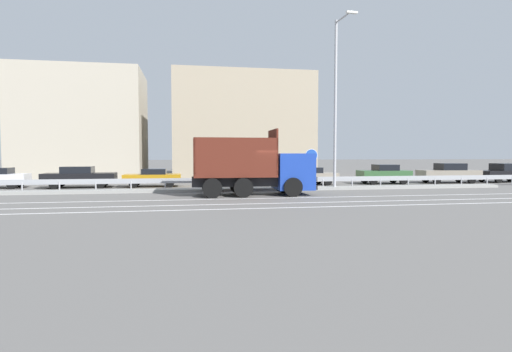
{
  "coord_description": "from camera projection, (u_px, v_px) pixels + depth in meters",
  "views": [
    {
      "loc": [
        -4.92,
        -22.06,
        2.28
      ],
      "look_at": [
        -0.86,
        1.45,
        1.0
      ],
      "focal_mm": 28.0,
      "sensor_mm": 36.0,
      "label": 1
    }
  ],
  "objects": [
    {
      "name": "ground_plane",
      "position": [
        275.0,
        195.0,
        22.66
      ],
      "size": [
        320.0,
        320.0,
        0.0
      ],
      "primitive_type": "plane",
      "color": "#605E5B"
    },
    {
      "name": "lane_strip_0",
      "position": [
        258.0,
        198.0,
        20.75
      ],
      "size": [
        59.5,
        0.16,
        0.01
      ],
      "primitive_type": "cube",
      "color": "silver",
      "rests_on": "ground_plane"
    },
    {
      "name": "lane_strip_1",
      "position": [
        266.0,
        203.0,
        18.6
      ],
      "size": [
        59.5,
        0.16,
        0.01
      ],
      "primitive_type": "cube",
      "color": "silver",
      "rests_on": "ground_plane"
    },
    {
      "name": "lane_strip_2",
      "position": [
        273.0,
        208.0,
        17.03
      ],
      "size": [
        59.5,
        0.16,
        0.01
      ],
      "primitive_type": "cube",
      "color": "silver",
      "rests_on": "ground_plane"
    },
    {
      "name": "median_island",
      "position": [
        266.0,
        189.0,
        25.42
      ],
      "size": [
        32.73,
        1.1,
        0.18
      ],
      "primitive_type": "cube",
      "color": "gray",
      "rests_on": "ground_plane"
    },
    {
      "name": "median_guardrail",
      "position": [
        262.0,
        180.0,
        26.46
      ],
      "size": [
        59.5,
        0.09,
        0.78
      ],
      "color": "#9EA0A5",
      "rests_on": "ground_plane"
    },
    {
      "name": "dump_truck",
      "position": [
        266.0,
        173.0,
        22.59
      ],
      "size": [
        6.84,
        2.77,
        3.69
      ],
      "rotation": [
        0.0,
        0.0,
        -1.58
      ],
      "color": "#19389E",
      "rests_on": "ground_plane"
    },
    {
      "name": "median_road_sign",
      "position": [
        311.0,
        168.0,
        25.87
      ],
      "size": [
        0.84,
        0.16,
        2.66
      ],
      "color": "white",
      "rests_on": "ground_plane"
    },
    {
      "name": "street_lamp_1",
      "position": [
        336.0,
        97.0,
        25.64
      ],
      "size": [
        0.71,
        2.32,
        10.89
      ],
      "color": "#ADADB2",
      "rests_on": "ground_plane"
    },
    {
      "name": "parked_car_2",
      "position": [
        80.0,
        177.0,
        27.52
      ],
      "size": [
        4.79,
        2.12,
        1.47
      ],
      "rotation": [
        0.0,
        0.0,
        -1.52
      ],
      "color": "black",
      "rests_on": "ground_plane"
    },
    {
      "name": "parked_car_3",
      "position": [
        153.0,
        177.0,
        28.36
      ],
      "size": [
        3.96,
        1.93,
        1.28
      ],
      "rotation": [
        0.0,
        0.0,
        1.58
      ],
      "color": "#B27A14",
      "rests_on": "ground_plane"
    },
    {
      "name": "parked_car_4",
      "position": [
        230.0,
        175.0,
        29.7
      ],
      "size": [
        3.89,
        1.96,
        1.42
      ],
      "rotation": [
        0.0,
        0.0,
        1.59
      ],
      "color": "#335B33",
      "rests_on": "ground_plane"
    },
    {
      "name": "parked_car_5",
      "position": [
        305.0,
        176.0,
        29.98
      ],
      "size": [
        4.9,
        2.26,
        1.33
      ],
      "rotation": [
        0.0,
        0.0,
        1.65
      ],
      "color": "gray",
      "rests_on": "ground_plane"
    },
    {
      "name": "parked_car_6",
      "position": [
        384.0,
        174.0,
        31.19
      ],
      "size": [
        3.96,
        2.04,
        1.51
      ],
      "rotation": [
        0.0,
        0.0,
        1.52
      ],
      "color": "#335B33",
      "rests_on": "ground_plane"
    },
    {
      "name": "parked_car_7",
      "position": [
        449.0,
        173.0,
        32.12
      ],
      "size": [
        4.79,
        2.17,
        1.59
      ],
      "rotation": [
        0.0,
        0.0,
        1.49
      ],
      "color": "gray",
      "rests_on": "ground_plane"
    },
    {
      "name": "parked_car_8",
      "position": [
        505.0,
        173.0,
        33.2
      ],
      "size": [
        4.89,
        2.19,
        1.56
      ],
      "rotation": [
        0.0,
        0.0,
        1.66
      ],
      "color": "black",
      "rests_on": "ground_plane"
    },
    {
      "name": "background_building_0",
      "position": [
        84.0,
        125.0,
        39.55
      ],
      "size": [
        11.59,
        8.45,
        10.5
      ],
      "primitive_type": "cube",
      "color": "#B7AD99",
      "rests_on": "ground_plane"
    },
    {
      "name": "background_building_1",
      "position": [
        239.0,
        128.0,
        41.9
      ],
      "size": [
        13.43,
        11.6,
        10.14
      ],
      "primitive_type": "cube",
      "color": "tan",
      "rests_on": "ground_plane"
    },
    {
      "name": "church_tower",
      "position": [
        245.0,
        126.0,
        52.19
      ],
      "size": [
        3.6,
        3.6,
        13.26
      ],
      "color": "silver",
      "rests_on": "ground_plane"
    }
  ]
}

